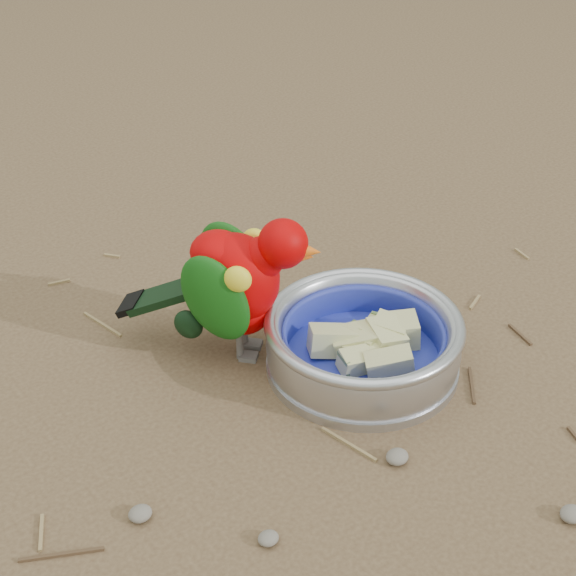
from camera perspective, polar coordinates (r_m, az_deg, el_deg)
ground at (r=0.84m, az=1.82°, el=-10.19°), size 60.00×60.00×0.00m
food_bowl at (r=0.92m, az=4.81°, el=-4.75°), size 0.20×0.20×0.02m
bowl_wall at (r=0.90m, az=4.90°, el=-3.26°), size 0.20×0.20×0.04m
fruit_wedges at (r=0.91m, az=4.88°, el=-3.61°), size 0.12×0.12×0.03m
lory_parrot at (r=0.90m, az=-3.32°, el=-0.12°), size 0.20×0.21×0.16m
ground_debris at (r=0.86m, az=-1.39°, el=-8.31°), size 0.90×0.80×0.01m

